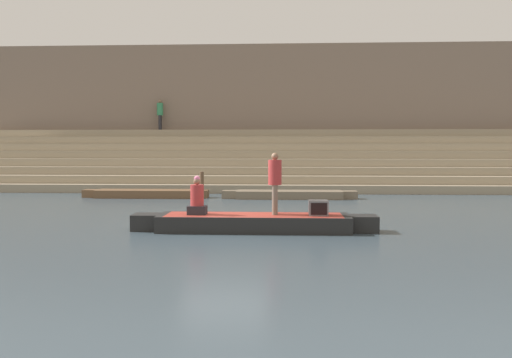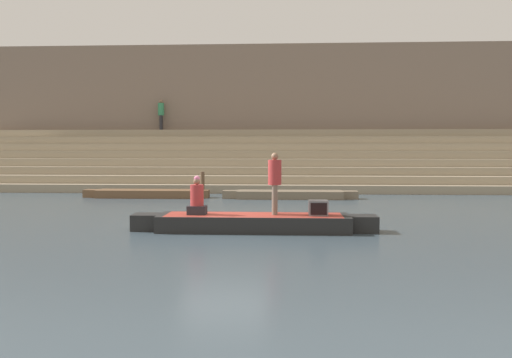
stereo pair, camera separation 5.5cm
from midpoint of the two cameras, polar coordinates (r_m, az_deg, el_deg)
ground_plane at (r=14.66m, az=-3.77°, el=-5.32°), size 120.00×120.00×0.00m
ghat_steps at (r=27.95m, az=-0.62°, el=1.38°), size 36.00×5.57×3.31m
back_wall at (r=30.55m, az=-0.33°, el=7.20°), size 34.20×1.28×8.39m
rowboat_main at (r=13.66m, az=-0.37°, el=-4.96°), size 6.67×1.36×0.44m
person_standing at (r=13.62m, az=2.06°, el=-0.02°), size 0.36×0.36×1.69m
person_rowing at (r=13.76m, az=-6.86°, el=-2.31°), size 0.51×0.40×1.06m
tv_set at (r=13.59m, az=7.02°, el=-3.29°), size 0.51×0.46×0.40m
moored_boat_shore at (r=23.20m, az=-12.55°, el=-1.61°), size 5.71×1.12×0.35m
moored_boat_distant at (r=22.22m, az=3.74°, el=-1.76°), size 5.98×1.12×0.35m
mooring_post at (r=22.86m, az=-6.27°, el=-0.63°), size 0.18×0.18×1.17m
person_on_steps at (r=30.44m, az=-10.97°, el=7.48°), size 0.36×0.36×1.79m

